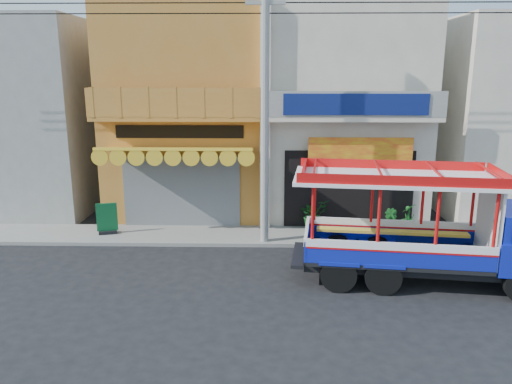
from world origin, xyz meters
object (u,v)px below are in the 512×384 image
Objects in this scene: utility_pole at (270,91)px; potted_plant_c at (409,218)px; green_sign at (107,221)px; potted_plant_a at (314,215)px; potted_plant_b at (393,223)px; songthaew_truck at (444,230)px.

potted_plant_c is (4.88, 1.06, -4.40)m from utility_pole.
green_sign is 10.49m from potted_plant_c.
potted_plant_a is 1.15× the size of potted_plant_b.
utility_pole is at bearing -178.13° from potted_plant_a.
potted_plant_a reaches higher than green_sign.
potted_plant_a is 2.71m from potted_plant_b.
green_sign is (-5.60, 0.66, -4.46)m from utility_pole.
potted_plant_b is (4.20, 0.53, -4.43)m from utility_pole.
potted_plant_b is at bearing -51.65° from potted_plant_a.
potted_plant_b is at bearing -17.92° from potted_plant_c.
utility_pole is at bearing 146.84° from songthaew_truck.
songthaew_truck is at bearing -90.92° from potted_plant_a.
green_sign is 1.07× the size of potted_plant_c.
potted_plant_a is 3.30m from potted_plant_c.
songthaew_truck is at bearing 122.29° from potted_plant_b.
potted_plant_c is (3.29, -0.19, -0.05)m from potted_plant_a.
utility_pole is 28.99× the size of potted_plant_b.
songthaew_truck reaches higher than green_sign.
utility_pole is 25.81× the size of green_sign.
songthaew_truck is 5.31m from potted_plant_a.
utility_pole is at bearing -6.72° from green_sign.
green_sign is (-10.22, 3.68, -0.96)m from songthaew_truck.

